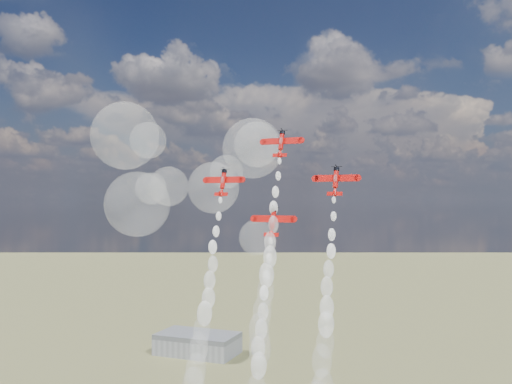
{
  "coord_description": "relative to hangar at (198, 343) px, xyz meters",
  "views": [
    {
      "loc": [
        38.99,
        -127.9,
        97.8
      ],
      "look_at": [
        -13.36,
        7.31,
        99.86
      ],
      "focal_mm": 38.0,
      "sensor_mm": 36.0,
      "label": 1
    }
  ],
  "objects": [
    {
      "name": "plane_left",
      "position": [
        96.94,
        -172.76,
        96.16
      ],
      "size": [
        11.0,
        4.62,
        7.62
      ],
      "rotation": [
        1.25,
        0.0,
        0.0
      ],
      "color": "#C00D09",
      "rests_on": "ground"
    },
    {
      "name": "hangar",
      "position": [
        0.0,
        0.0,
        0.0
      ],
      "size": [
        50.0,
        28.0,
        13.0
      ],
      "color": "gray",
      "rests_on": "ground"
    },
    {
      "name": "plane_right",
      "position": [
        128.34,
        -172.76,
        96.16
      ],
      "size": [
        11.0,
        4.62,
        7.62
      ],
      "rotation": [
        1.25,
        0.0,
        0.0
      ],
      "color": "#C00D09",
      "rests_on": "ground"
    },
    {
      "name": "drifted_smoke_cloud",
      "position": [
        74.57,
        -156.37,
        101.23
      ],
      "size": [
        56.29,
        38.25,
        48.55
      ],
      "color": "white",
      "rests_on": "ground"
    },
    {
      "name": "smoke_trail_right",
      "position": [
        128.31,
        -186.13,
        55.39
      ],
      "size": [
        6.16,
        17.49,
        48.25
      ],
      "color": "white",
      "rests_on": "plane_right"
    },
    {
      "name": "smoke_trail_left",
      "position": [
        96.81,
        -186.26,
        55.31
      ],
      "size": [
        5.34,
        17.87,
        48.7
      ],
      "color": "white",
      "rests_on": "plane_left"
    },
    {
      "name": "smoke_trail_lead",
      "position": [
        112.54,
        -182.8,
        65.4
      ],
      "size": [
        5.54,
        17.86,
        49.36
      ],
      "color": "white",
      "rests_on": "plane_lead"
    },
    {
      "name": "plane_lead",
      "position": [
        112.64,
        -169.33,
        106.6
      ],
      "size": [
        11.0,
        4.62,
        7.62
      ],
      "rotation": [
        1.25,
        0.0,
        0.0
      ],
      "color": "#C00D09",
      "rests_on": "ground"
    },
    {
      "name": "plane_slot",
      "position": [
        112.64,
        -176.2,
        85.72
      ],
      "size": [
        11.0,
        4.62,
        7.62
      ],
      "rotation": [
        1.25,
        0.0,
        0.0
      ],
      "color": "#C00D09",
      "rests_on": "ground"
    }
  ]
}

